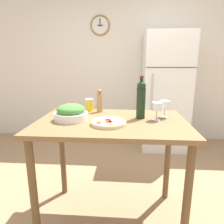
{
  "coord_description": "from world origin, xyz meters",
  "views": [
    {
      "loc": [
        0.11,
        -1.52,
        1.36
      ],
      "look_at": [
        0.0,
        0.04,
        0.97
      ],
      "focal_mm": 32.0,
      "sensor_mm": 36.0,
      "label": 1
    }
  ],
  "objects_px": {
    "wine_bottle": "(141,99)",
    "salt_canister": "(89,105)",
    "refrigerator": "(165,92)",
    "wine_glass_near": "(157,107)",
    "salad_bowl": "(71,113)",
    "homemade_pizza": "(108,122)",
    "pepper_mill": "(100,101)",
    "wine_glass_far": "(165,105)"
  },
  "relations": [
    {
      "from": "wine_bottle",
      "to": "refrigerator",
      "type": "bearing_deg",
      "value": 73.04
    },
    {
      "from": "wine_glass_far",
      "to": "salt_canister",
      "type": "distance_m",
      "value": 0.7
    },
    {
      "from": "refrigerator",
      "to": "wine_bottle",
      "type": "xyz_separation_m",
      "value": [
        -0.49,
        -1.61,
        0.17
      ]
    },
    {
      "from": "refrigerator",
      "to": "wine_bottle",
      "type": "distance_m",
      "value": 1.69
    },
    {
      "from": "wine_bottle",
      "to": "pepper_mill",
      "type": "xyz_separation_m",
      "value": [
        -0.37,
        0.2,
        -0.06
      ]
    },
    {
      "from": "salt_canister",
      "to": "salad_bowl",
      "type": "bearing_deg",
      "value": -105.16
    },
    {
      "from": "homemade_pizza",
      "to": "wine_glass_far",
      "type": "bearing_deg",
      "value": 27.11
    },
    {
      "from": "wine_bottle",
      "to": "salt_canister",
      "type": "bearing_deg",
      "value": 153.65
    },
    {
      "from": "salt_canister",
      "to": "wine_bottle",
      "type": "bearing_deg",
      "value": -26.35
    },
    {
      "from": "pepper_mill",
      "to": "wine_glass_near",
      "type": "bearing_deg",
      "value": -26.66
    },
    {
      "from": "wine_glass_far",
      "to": "refrigerator",
      "type": "bearing_deg",
      "value": 79.56
    },
    {
      "from": "salad_bowl",
      "to": "homemade_pizza",
      "type": "xyz_separation_m",
      "value": [
        0.31,
        -0.1,
        -0.04
      ]
    },
    {
      "from": "refrigerator",
      "to": "wine_glass_near",
      "type": "distance_m",
      "value": 1.7
    },
    {
      "from": "refrigerator",
      "to": "wine_glass_far",
      "type": "bearing_deg",
      "value": -100.44
    },
    {
      "from": "wine_glass_near",
      "to": "wine_glass_far",
      "type": "relative_size",
      "value": 1.0
    },
    {
      "from": "salad_bowl",
      "to": "salt_canister",
      "type": "distance_m",
      "value": 0.33
    },
    {
      "from": "wine_bottle",
      "to": "salt_canister",
      "type": "xyz_separation_m",
      "value": [
        -0.47,
        0.23,
        -0.1
      ]
    },
    {
      "from": "refrigerator",
      "to": "wine_bottle",
      "type": "height_order",
      "value": "refrigerator"
    },
    {
      "from": "wine_bottle",
      "to": "wine_glass_near",
      "type": "height_order",
      "value": "wine_bottle"
    },
    {
      "from": "refrigerator",
      "to": "homemade_pizza",
      "type": "relative_size",
      "value": 6.82
    },
    {
      "from": "pepper_mill",
      "to": "salad_bowl",
      "type": "relative_size",
      "value": 0.81
    },
    {
      "from": "wine_glass_near",
      "to": "pepper_mill",
      "type": "height_order",
      "value": "pepper_mill"
    },
    {
      "from": "refrigerator",
      "to": "wine_glass_far",
      "type": "relative_size",
      "value": 12.55
    },
    {
      "from": "salad_bowl",
      "to": "salt_canister",
      "type": "xyz_separation_m",
      "value": [
        0.09,
        0.32,
        -0.0
      ]
    },
    {
      "from": "wine_glass_far",
      "to": "salt_canister",
      "type": "relative_size",
      "value": 1.24
    },
    {
      "from": "wine_glass_far",
      "to": "salt_canister",
      "type": "xyz_separation_m",
      "value": [
        -0.67,
        0.19,
        -0.05
      ]
    },
    {
      "from": "refrigerator",
      "to": "salad_bowl",
      "type": "bearing_deg",
      "value": -121.68
    },
    {
      "from": "wine_glass_far",
      "to": "homemade_pizza",
      "type": "distance_m",
      "value": 0.51
    },
    {
      "from": "wine_glass_near",
      "to": "salad_bowl",
      "type": "bearing_deg",
      "value": -176.18
    },
    {
      "from": "pepper_mill",
      "to": "wine_glass_far",
      "type": "bearing_deg",
      "value": -15.88
    },
    {
      "from": "wine_glass_far",
      "to": "salt_canister",
      "type": "bearing_deg",
      "value": 163.94
    },
    {
      "from": "salt_canister",
      "to": "pepper_mill",
      "type": "bearing_deg",
      "value": -17.02
    },
    {
      "from": "refrigerator",
      "to": "wine_glass_near",
      "type": "relative_size",
      "value": 12.55
    },
    {
      "from": "wine_glass_near",
      "to": "salt_canister",
      "type": "bearing_deg",
      "value": 154.95
    },
    {
      "from": "salad_bowl",
      "to": "homemade_pizza",
      "type": "distance_m",
      "value": 0.33
    },
    {
      "from": "refrigerator",
      "to": "wine_bottle",
      "type": "relative_size",
      "value": 5.2
    },
    {
      "from": "refrigerator",
      "to": "salad_bowl",
      "type": "distance_m",
      "value": 2.0
    },
    {
      "from": "salad_bowl",
      "to": "wine_bottle",
      "type": "bearing_deg",
      "value": 9.2
    },
    {
      "from": "homemade_pizza",
      "to": "refrigerator",
      "type": "bearing_deg",
      "value": 67.66
    },
    {
      "from": "pepper_mill",
      "to": "salt_canister",
      "type": "bearing_deg",
      "value": 162.98
    },
    {
      "from": "wine_bottle",
      "to": "homemade_pizza",
      "type": "xyz_separation_m",
      "value": [
        -0.25,
        -0.19,
        -0.15
      ]
    },
    {
      "from": "pepper_mill",
      "to": "salad_bowl",
      "type": "height_order",
      "value": "pepper_mill"
    }
  ]
}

